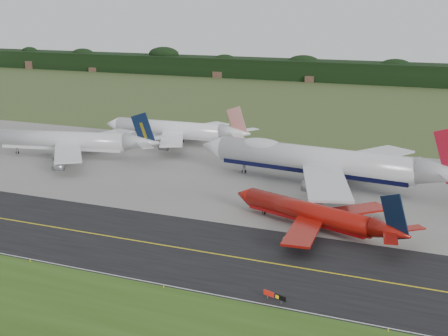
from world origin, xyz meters
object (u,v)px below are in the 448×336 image
Objects in this scene: jet_ba_747 at (323,161)px; jet_navy_gold at (72,141)px; jet_star_tail at (176,130)px; taxiway_sign at (275,296)px; jet_red_737 at (316,215)px.

jet_ba_747 is 1.32× the size of jet_navy_gold.
jet_navy_gold reaches higher than jet_star_tail.
jet_navy_gold is 110.62m from taxiway_sign.
jet_ba_747 is 77.95m from jet_navy_gold.
jet_navy_gold is at bearing 179.63° from jet_ba_747.
jet_star_tail is at bearing 54.34° from jet_navy_gold.
jet_navy_gold is at bearing 142.42° from taxiway_sign.
jet_red_737 is at bearing -77.64° from jet_ba_747.
jet_red_737 is at bearing 94.23° from taxiway_sign.
jet_navy_gold is (-85.09, 33.19, 1.60)m from jet_red_737.
jet_star_tail is at bearing 124.79° from taxiway_sign.
jet_ba_747 is 1.79× the size of jet_red_737.
jet_ba_747 reaches higher than jet_red_737.
taxiway_sign is at bearing -81.76° from jet_ba_747.
jet_navy_gold is (-77.93, 0.51, -1.53)m from jet_ba_747.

